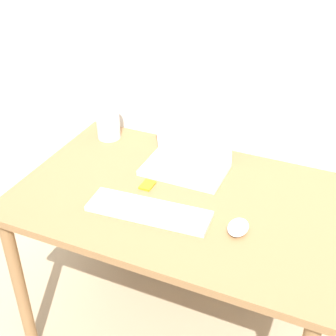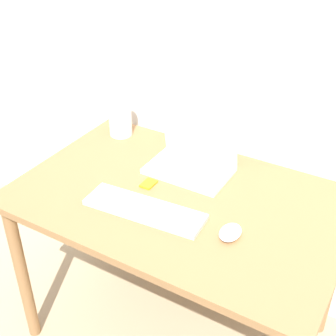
{
  "view_description": "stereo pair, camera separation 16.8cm",
  "coord_description": "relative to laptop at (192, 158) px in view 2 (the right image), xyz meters",
  "views": [
    {
      "loc": [
        0.52,
        -0.9,
        1.75
      ],
      "look_at": [
        -0.05,
        0.4,
        0.85
      ],
      "focal_mm": 50.0,
      "sensor_mm": 36.0,
      "label": 1
    },
    {
      "loc": [
        0.67,
        -0.83,
        1.75
      ],
      "look_at": [
        -0.05,
        0.4,
        0.85
      ],
      "focal_mm": 50.0,
      "sensor_mm": 36.0,
      "label": 2
    }
  ],
  "objects": [
    {
      "name": "wall_back",
      "position": [
        0.05,
        0.27,
        0.45
      ],
      "size": [
        6.0,
        0.05,
        2.5
      ],
      "color": "white",
      "rests_on": "ground_plane"
    },
    {
      "name": "desk",
      "position": [
        0.05,
        -0.19,
        -0.14
      ],
      "size": [
        1.2,
        0.78,
        0.75
      ],
      "color": "olive",
      "rests_on": "ground_plane"
    },
    {
      "name": "keyboard",
      "position": [
        -0.01,
        -0.33,
        -0.04
      ],
      "size": [
        0.44,
        0.16,
        0.02
      ],
      "color": "silver",
      "rests_on": "desk"
    },
    {
      "name": "mp3_player",
      "position": [
        -0.09,
        -0.18,
        -0.05
      ],
      "size": [
        0.04,
        0.06,
        0.01
      ],
      "color": "orange",
      "rests_on": "desk"
    },
    {
      "name": "laptop",
      "position": [
        0.0,
        0.0,
        0.0
      ],
      "size": [
        0.32,
        0.22,
        0.23
      ],
      "color": "white",
      "rests_on": "desk"
    },
    {
      "name": "vase",
      "position": [
        -0.41,
        0.09,
        0.08
      ],
      "size": [
        0.1,
        0.1,
        0.26
      ],
      "color": "white",
      "rests_on": "desk"
    },
    {
      "name": "mouse",
      "position": [
        0.3,
        -0.29,
        -0.04
      ],
      "size": [
        0.07,
        0.1,
        0.03
      ],
      "color": "white",
      "rests_on": "desk"
    }
  ]
}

